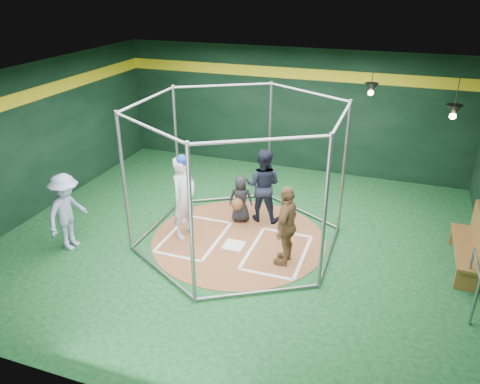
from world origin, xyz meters
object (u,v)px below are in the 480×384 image
(batter_figure, at_px, (184,196))
(umpire, at_px, (263,185))
(visitor_leopard, at_px, (287,225))
(dugout_bench, at_px, (472,243))

(batter_figure, xyz_separation_m, umpire, (1.39, 1.28, -0.07))
(batter_figure, relative_size, visitor_leopard, 1.14)
(batter_figure, height_order, umpire, batter_figure)
(batter_figure, relative_size, umpire, 1.09)
(umpire, bearing_deg, visitor_leopard, 118.63)
(visitor_leopard, xyz_separation_m, umpire, (-0.97, 1.59, 0.04))
(visitor_leopard, bearing_deg, dugout_bench, 111.24)
(visitor_leopard, relative_size, dugout_bench, 0.90)
(batter_figure, bearing_deg, dugout_bench, 7.20)
(umpire, bearing_deg, dugout_bench, 170.27)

